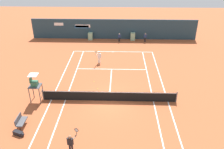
{
  "coord_description": "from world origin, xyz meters",
  "views": [
    {
      "loc": [
        0.79,
        -17.54,
        12.0
      ],
      "look_at": [
        0.14,
        3.58,
        0.8
      ],
      "focal_mm": 37.36,
      "sensor_mm": 36.0,
      "label": 1
    }
  ],
  "objects_px": {
    "tennis_ball_mid_court": "(94,82)",
    "tennis_ball_near_service_line": "(98,89)",
    "umpire_chair": "(35,84)",
    "player_on_baseline": "(99,56)",
    "player_near_side": "(71,143)",
    "ball_kid_centre_post": "(119,37)",
    "player_bench": "(20,121)",
    "ball_kid_left_post": "(145,37)",
    "equipment_bag": "(19,133)"
  },
  "relations": [
    {
      "from": "umpire_chair",
      "to": "tennis_ball_near_service_line",
      "type": "height_order",
      "value": "umpire_chair"
    },
    {
      "from": "player_bench",
      "to": "equipment_bag",
      "type": "relative_size",
      "value": 1.33
    },
    {
      "from": "tennis_ball_near_service_line",
      "to": "ball_kid_centre_post",
      "type": "bearing_deg",
      "value": 81.31
    },
    {
      "from": "umpire_chair",
      "to": "player_on_baseline",
      "type": "xyz_separation_m",
      "value": [
        4.96,
        8.19,
        -0.79
      ]
    },
    {
      "from": "umpire_chair",
      "to": "player_on_baseline",
      "type": "relative_size",
      "value": 1.51
    },
    {
      "from": "player_on_baseline",
      "to": "tennis_ball_mid_court",
      "type": "distance_m",
      "value": 4.7
    },
    {
      "from": "player_near_side",
      "to": "tennis_ball_near_service_line",
      "type": "relative_size",
      "value": 26.49
    },
    {
      "from": "equipment_bag",
      "to": "player_near_side",
      "type": "bearing_deg",
      "value": -20.87
    },
    {
      "from": "equipment_bag",
      "to": "ball_kid_centre_post",
      "type": "height_order",
      "value": "ball_kid_centre_post"
    },
    {
      "from": "equipment_bag",
      "to": "player_bench",
      "type": "bearing_deg",
      "value": 102.48
    },
    {
      "from": "player_bench",
      "to": "ball_kid_centre_post",
      "type": "bearing_deg",
      "value": 158.73
    },
    {
      "from": "player_on_baseline",
      "to": "ball_kid_centre_post",
      "type": "relative_size",
      "value": 1.37
    },
    {
      "from": "tennis_ball_mid_court",
      "to": "tennis_ball_near_service_line",
      "type": "relative_size",
      "value": 1.0
    },
    {
      "from": "equipment_bag",
      "to": "tennis_ball_near_service_line",
      "type": "xyz_separation_m",
      "value": [
        5.21,
        6.69,
        -0.13
      ]
    },
    {
      "from": "player_on_baseline",
      "to": "player_near_side",
      "type": "height_order",
      "value": "player_near_side"
    },
    {
      "from": "player_bench",
      "to": "ball_kid_left_post",
      "type": "relative_size",
      "value": 0.91
    },
    {
      "from": "equipment_bag",
      "to": "ball_kid_centre_post",
      "type": "xyz_separation_m",
      "value": [
        7.3,
        20.38,
        0.58
      ]
    },
    {
      "from": "player_bench",
      "to": "equipment_bag",
      "type": "bearing_deg",
      "value": 12.48
    },
    {
      "from": "ball_kid_left_post",
      "to": "player_near_side",
      "type": "bearing_deg",
      "value": 72.4
    },
    {
      "from": "player_on_baseline",
      "to": "ball_kid_centre_post",
      "type": "xyz_separation_m",
      "value": [
        2.42,
        7.69,
        -0.18
      ]
    },
    {
      "from": "player_near_side",
      "to": "tennis_ball_mid_court",
      "type": "relative_size",
      "value": 26.49
    },
    {
      "from": "equipment_bag",
      "to": "tennis_ball_near_service_line",
      "type": "distance_m",
      "value": 8.48
    },
    {
      "from": "player_bench",
      "to": "player_near_side",
      "type": "distance_m",
      "value": 5.16
    },
    {
      "from": "umpire_chair",
      "to": "tennis_ball_near_service_line",
      "type": "bearing_deg",
      "value": 112.51
    },
    {
      "from": "ball_kid_left_post",
      "to": "ball_kid_centre_post",
      "type": "bearing_deg",
      "value": -0.05
    },
    {
      "from": "player_on_baseline",
      "to": "ball_kid_left_post",
      "type": "distance_m",
      "value": 9.92
    },
    {
      "from": "umpire_chair",
      "to": "tennis_ball_near_service_line",
      "type": "relative_size",
      "value": 39.13
    },
    {
      "from": "player_bench",
      "to": "tennis_ball_mid_court",
      "type": "xyz_separation_m",
      "value": [
        4.93,
        7.05,
        -0.47
      ]
    },
    {
      "from": "player_near_side",
      "to": "tennis_ball_mid_court",
      "type": "distance_m",
      "value": 9.74
    },
    {
      "from": "player_near_side",
      "to": "ball_kid_centre_post",
      "type": "xyz_separation_m",
      "value": [
        3.11,
        21.98,
        -0.19
      ]
    },
    {
      "from": "equipment_bag",
      "to": "tennis_ball_mid_court",
      "type": "relative_size",
      "value": 13.45
    },
    {
      "from": "player_on_baseline",
      "to": "player_near_side",
      "type": "xyz_separation_m",
      "value": [
        -0.69,
        -14.29,
        0.01
      ]
    },
    {
      "from": "umpire_chair",
      "to": "ball_kid_centre_post",
      "type": "xyz_separation_m",
      "value": [
        7.38,
        15.88,
        -0.96
      ]
    },
    {
      "from": "player_bench",
      "to": "player_near_side",
      "type": "bearing_deg",
      "value": 59.25
    },
    {
      "from": "equipment_bag",
      "to": "player_on_baseline",
      "type": "height_order",
      "value": "player_on_baseline"
    },
    {
      "from": "umpire_chair",
      "to": "ball_kid_centre_post",
      "type": "bearing_deg",
      "value": 155.07
    },
    {
      "from": "ball_kid_left_post",
      "to": "tennis_ball_near_service_line",
      "type": "height_order",
      "value": "ball_kid_left_post"
    },
    {
      "from": "player_on_baseline",
      "to": "ball_kid_left_post",
      "type": "height_order",
      "value": "player_on_baseline"
    },
    {
      "from": "ball_kid_centre_post",
      "to": "player_bench",
      "type": "bearing_deg",
      "value": 62.33
    },
    {
      "from": "player_bench",
      "to": "umpire_chair",
      "type": "bearing_deg",
      "value": 177.54
    },
    {
      "from": "player_bench",
      "to": "tennis_ball_mid_court",
      "type": "bearing_deg",
      "value": 145.04
    },
    {
      "from": "umpire_chair",
      "to": "player_bench",
      "type": "distance_m",
      "value": 3.67
    },
    {
      "from": "player_on_baseline",
      "to": "player_near_side",
      "type": "relative_size",
      "value": 0.98
    },
    {
      "from": "player_near_side",
      "to": "ball_kid_centre_post",
      "type": "height_order",
      "value": "player_near_side"
    },
    {
      "from": "tennis_ball_mid_court",
      "to": "player_on_baseline",
      "type": "bearing_deg",
      "value": 87.76
    },
    {
      "from": "umpire_chair",
      "to": "player_bench",
      "type": "xyz_separation_m",
      "value": [
        -0.15,
        -3.47,
        -1.2
      ]
    },
    {
      "from": "player_bench",
      "to": "tennis_ball_mid_court",
      "type": "relative_size",
      "value": 17.86
    },
    {
      "from": "player_on_baseline",
      "to": "player_near_side",
      "type": "bearing_deg",
      "value": 97.73
    },
    {
      "from": "player_bench",
      "to": "ball_kid_centre_post",
      "type": "xyz_separation_m",
      "value": [
        7.53,
        19.35,
        0.23
      ]
    },
    {
      "from": "ball_kid_left_post",
      "to": "tennis_ball_mid_court",
      "type": "height_order",
      "value": "ball_kid_left_post"
    }
  ]
}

